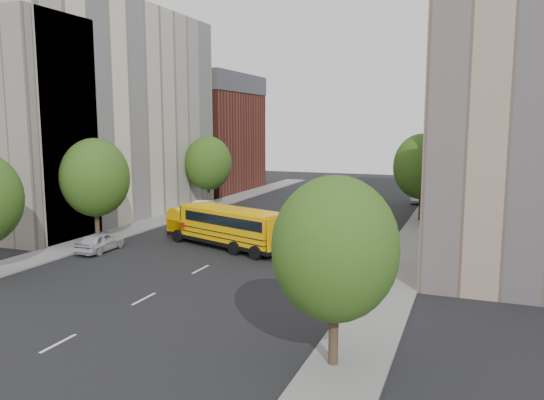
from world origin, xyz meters
The scene contains 21 objects.
ground centered at (0.00, 0.00, 0.00)m, with size 120.00×120.00×0.00m, color black.
sidewalk_left centered at (-11.50, 5.00, 0.06)m, with size 3.00×80.00×0.12m, color slate.
sidewalk_right centered at (11.50, 5.00, 0.06)m, with size 3.00×80.00×0.12m, color slate.
lane_markings centered at (0.00, 10.00, 0.01)m, with size 0.15×64.00×0.01m, color silver.
building_left_cream centered at (-18.00, 6.00, 10.00)m, with size 10.00×26.00×20.00m, color beige.
building_left_redbrick centered at (-18.00, 28.00, 6.50)m, with size 10.00×15.00×13.00m, color maroon.
building_left_near centered at (-18.00, -4.50, 8.50)m, with size 10.00×7.00×17.00m, color tan.
building_right_near centered at (18.00, -4.50, 8.50)m, with size 10.00×7.00×17.00m, color tan.
building_right_far centered at (18.00, 20.00, 9.00)m, with size 10.00×22.00×18.00m, color tan.
building_right_sidewall centered at (18.00, 9.00, 9.00)m, with size 10.10×0.30×18.00m, color brown.
street_tree_1 centered at (-11.00, -4.00, 4.95)m, with size 5.12×5.12×7.90m.
street_tree_2 centered at (-11.00, 14.00, 4.83)m, with size 4.99×4.99×7.71m.
street_tree_3 centered at (11.00, -18.00, 4.45)m, with size 4.61×4.61×7.11m.
street_tree_4 centered at (11.00, 14.00, 5.08)m, with size 5.25×5.25×8.10m.
street_tree_5 centered at (11.00, 26.00, 4.70)m, with size 4.86×4.86×7.51m.
school_bus centered at (-1.34, -1.93, 1.67)m, with size 10.78×5.98×3.00m.
safari_truck centered at (5.77, 2.98, 1.40)m, with size 6.55×3.89×2.65m.
parked_car_0 centered at (-8.86, -6.36, 0.70)m, with size 1.65×4.11×1.40m, color silver.
parked_car_1 centered at (-9.60, 10.49, 0.72)m, with size 1.52×4.36×1.44m, color silver.
parked_car_3 centered at (8.80, -4.71, 0.75)m, with size 2.11×5.19×1.51m, color maroon.
parked_car_5 centered at (9.60, 26.01, 0.68)m, with size 1.44×4.13×1.36m, color #989A95.
Camera 1 is at (15.54, -36.09, 8.84)m, focal length 35.00 mm.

